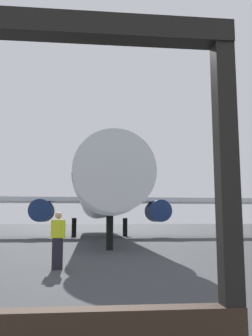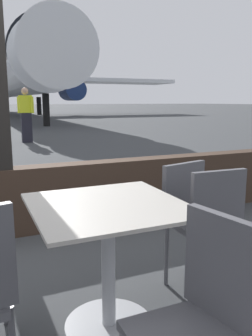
% 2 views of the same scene
% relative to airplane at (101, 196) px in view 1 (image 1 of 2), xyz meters
% --- Properties ---
extents(ground_plane, '(220.00, 220.00, 0.00)m').
position_rel_airplane_xyz_m(ground_plane, '(-3.36, 11.39, -3.60)').
color(ground_plane, '#383A3D').
extents(airplane, '(31.73, 34.32, 10.52)m').
position_rel_airplane_xyz_m(airplane, '(0.00, 0.00, 0.00)').
color(airplane, silver).
rests_on(airplane, ground).
extents(ground_crew_worker, '(0.47, 0.38, 1.74)m').
position_rel_airplane_xyz_m(ground_crew_worker, '(-2.02, -20.58, -2.70)').
color(ground_crew_worker, black).
rests_on(ground_crew_worker, ground).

